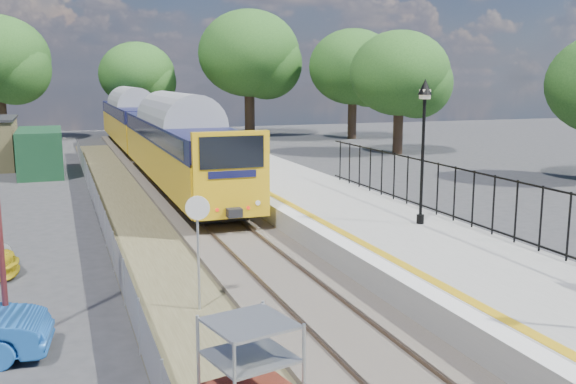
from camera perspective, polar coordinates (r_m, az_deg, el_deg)
name	(u,v)px	position (r m, az deg, el deg)	size (l,w,h in m)	color
ground	(350,345)	(13.89, 5.53, -13.36)	(120.00, 120.00, 0.00)	#2D2D30
track_bed	(218,237)	(22.42, -6.22, -3.96)	(5.90, 80.00, 0.29)	#473F38
platform	(361,226)	(22.36, 6.54, -3.06)	(5.00, 70.00, 0.90)	gray
platform_edge	(306,218)	(21.44, 1.61, -2.32)	(0.90, 70.00, 0.01)	silver
victorian_lamp_north	(424,118)	(20.60, 12.00, 6.49)	(0.44, 0.44, 4.60)	black
palisade_fence	(535,216)	(18.64, 21.09, -1.98)	(0.12, 26.00, 2.00)	black
wire_fence	(102,217)	(24.03, -16.25, -2.11)	(0.06, 52.00, 1.20)	#999EA3
tree_line	(144,64)	(53.94, -12.68, 11.03)	(56.80, 43.80, 11.88)	#332319
train	(149,129)	(41.90, -12.25, 5.54)	(2.82, 40.83, 3.51)	gold
speed_sign	(198,234)	(15.17, -8.01, -3.68)	(0.55, 0.21, 2.83)	#999EA3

